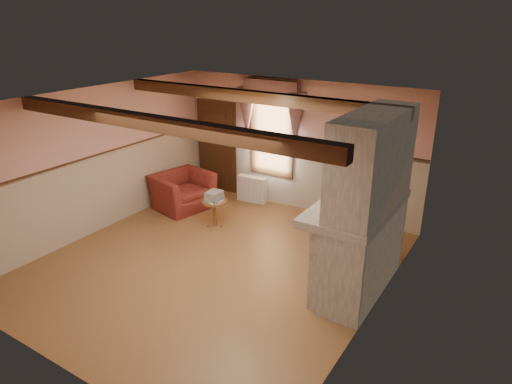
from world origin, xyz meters
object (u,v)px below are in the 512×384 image
Objects in this scene: mantel_clock at (375,181)px; oil_lamp at (367,186)px; armchair at (182,191)px; bowl at (363,195)px; radiator at (252,189)px; side_table at (215,213)px.

mantel_clock is 0.86× the size of oil_lamp.
armchair is 3.12× the size of bowl.
oil_lamp is (3.20, -1.69, 1.26)m from radiator.
radiator is 2.50× the size of oil_lamp.
side_table is 1.96× the size of oil_lamp.
radiator is (1.12, 1.11, -0.09)m from armchair.
oil_lamp is (0.00, -0.39, 0.04)m from mantel_clock.
radiator is 3.66m from mantel_clock.
radiator is at bearing 157.96° from mantel_clock.
side_table is at bearing 176.32° from oil_lamp.
side_table is (1.18, -0.38, -0.11)m from armchair.
side_table is 0.79× the size of radiator.
armchair is 4.52m from oil_lamp.
mantel_clock reaches higher than bowl.
oil_lamp reaches higher than bowl.
bowl is (4.32, -0.75, 1.08)m from armchair.
bowl is at bearing -87.08° from armchair.
mantel_clock is at bearing -26.78° from radiator.
radiator is at bearing -32.76° from armchair.
radiator is 3.83m from oil_lamp.
armchair is 1.70× the size of radiator.
armchair reaches higher than side_table.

